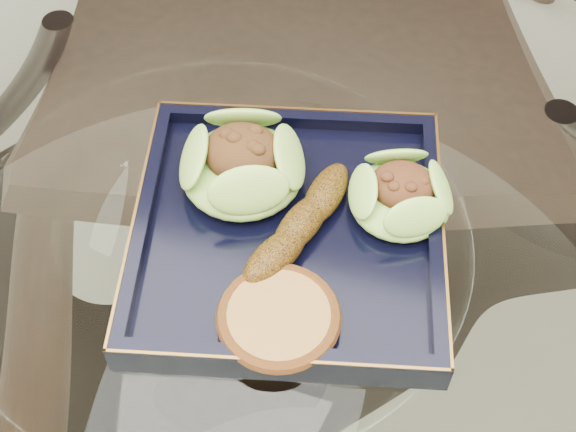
# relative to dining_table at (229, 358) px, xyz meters

# --- Properties ---
(dining_table) EXTENTS (1.13, 1.13, 0.77)m
(dining_table) POSITION_rel_dining_table_xyz_m (0.00, 0.00, 0.00)
(dining_table) COLOR white
(dining_table) RESTS_ON ground
(dining_chair) EXTENTS (0.57, 0.57, 1.07)m
(dining_chair) POSITION_rel_dining_table_xyz_m (-0.08, 0.50, -0.00)
(dining_chair) COLOR black
(dining_chair) RESTS_ON ground
(navy_plate) EXTENTS (0.32, 0.32, 0.02)m
(navy_plate) POSITION_rel_dining_table_xyz_m (0.05, 0.05, 0.17)
(navy_plate) COLOR black
(navy_plate) RESTS_ON dining_table
(lettuce_wrap_left) EXTENTS (0.12, 0.12, 0.04)m
(lettuce_wrap_left) POSITION_rel_dining_table_xyz_m (-0.00, 0.09, 0.20)
(lettuce_wrap_left) COLOR #5F9A2C
(lettuce_wrap_left) RESTS_ON navy_plate
(lettuce_wrap_right) EXTENTS (0.09, 0.09, 0.03)m
(lettuce_wrap_right) POSITION_rel_dining_table_xyz_m (0.14, 0.10, 0.20)
(lettuce_wrap_right) COLOR #73A630
(lettuce_wrap_right) RESTS_ON navy_plate
(roasted_plantain) EXTENTS (0.08, 0.15, 0.03)m
(roasted_plantain) POSITION_rel_dining_table_xyz_m (0.06, 0.05, 0.20)
(roasted_plantain) COLOR #5A3909
(roasted_plantain) RESTS_ON navy_plate
(crumb_patty) EXTENTS (0.11, 0.11, 0.02)m
(crumb_patty) POSITION_rel_dining_table_xyz_m (0.07, -0.05, 0.19)
(crumb_patty) COLOR #A57537
(crumb_patty) RESTS_ON navy_plate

